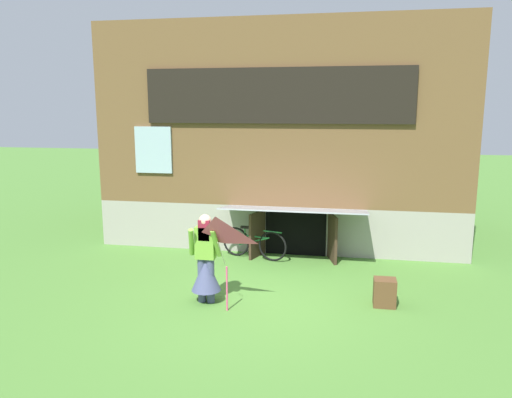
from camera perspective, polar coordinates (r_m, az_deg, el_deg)
The scene contains 6 objects.
ground_plane at distance 8.86m, azimuth -0.60°, elevation -11.92°, with size 60.00×60.00×0.00m, color #4C7F33.
log_house at distance 13.53m, azimuth 3.80°, elevation 7.59°, with size 8.73×5.90×5.37m.
person at distance 8.69m, azimuth -5.86°, elevation -7.74°, with size 0.61×0.52×1.59m.
kite at distance 7.97m, azimuth -4.70°, elevation -4.72°, with size 0.88×0.80×1.60m.
bicycle_green at distance 11.17m, azimuth -0.25°, elevation -5.16°, with size 1.56×0.47×0.73m.
wooden_crate at distance 8.91m, azimuth 14.74°, elevation -10.47°, with size 0.38×0.32×0.49m, color brown.
Camera 1 is at (1.58, -8.03, 3.39)m, focal length 34.38 mm.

